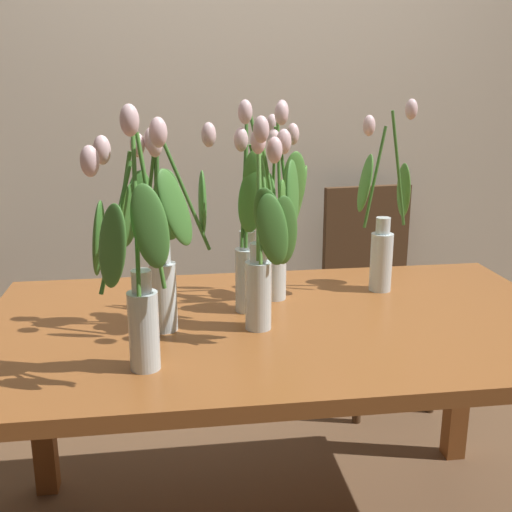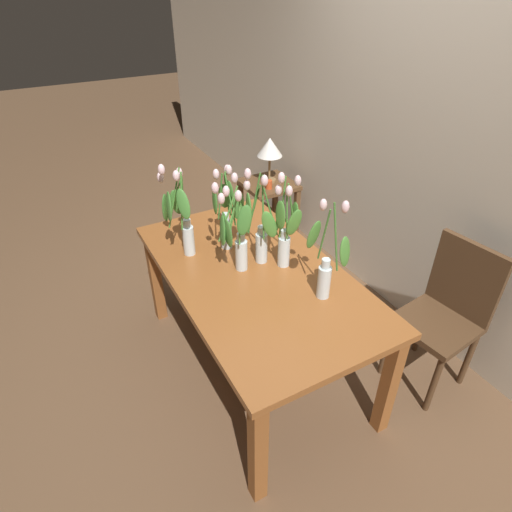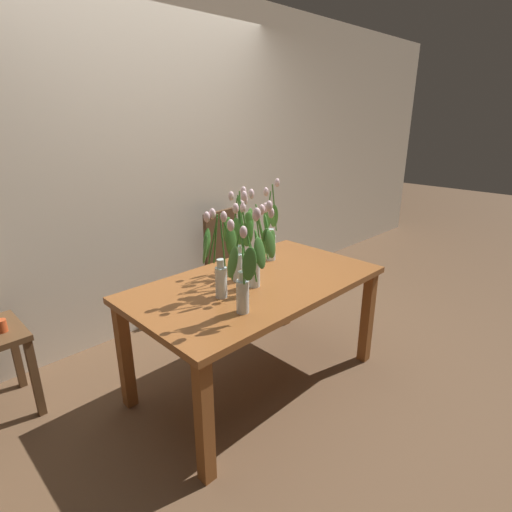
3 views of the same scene
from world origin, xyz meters
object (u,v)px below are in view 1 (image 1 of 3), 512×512
Objects in this scene: dining_table at (280,351)px; tulip_vase_3 at (279,229)px; tulip_vase_4 at (255,232)px; tulip_vase_1 at (162,245)px; dining_chair at (374,281)px; tulip_vase_0 at (138,272)px; tulip_vase_5 at (267,249)px; tulip_vase_2 at (383,232)px.

dining_table is 2.77× the size of tulip_vase_3.
dining_table is 2.76× the size of tulip_vase_4.
tulip_vase_3 is (0.33, 0.20, -0.02)m from tulip_vase_1.
tulip_vase_3 is at bearing -126.69° from dining_chair.
tulip_vase_4 reaches higher than dining_chair.
tulip_vase_0 is at bearing -141.93° from dining_table.
tulip_vase_3 is at bearing 74.03° from tulip_vase_5.
tulip_vase_0 is 1.10× the size of tulip_vase_1.
tulip_vase_0 reaches higher than tulip_vase_3.
dining_chair is (0.65, 0.87, -0.45)m from tulip_vase_4.
tulip_vase_5 reaches higher than dining_chair.
tulip_vase_0 is 0.26m from tulip_vase_1.
tulip_vase_1 is 0.27m from tulip_vase_4.
tulip_vase_4 reaches higher than tulip_vase_3.
tulip_vase_2 is 0.99× the size of tulip_vase_4.
tulip_vase_1 reaches higher than dining_table.
tulip_vase_3 is 1.04m from dining_chair.
dining_chair is at bearing 57.86° from dining_table.
tulip_vase_4 is at bearing 20.02° from tulip_vase_1.
tulip_vase_3 is 0.28m from tulip_vase_5.
tulip_vase_3 reaches higher than tulip_vase_1.
tulip_vase_0 is 0.36m from tulip_vase_5.
tulip_vase_1 is at bearing -148.97° from tulip_vase_3.
tulip_vase_4 is at bearing 130.42° from dining_table.
tulip_vase_2 is at bearing 30.74° from dining_table.
tulip_vase_0 is at bearing -130.39° from tulip_vase_4.
dining_table is at bearing -49.58° from tulip_vase_4.
dining_chair is at bearing 71.91° from tulip_vase_2.
tulip_vase_5 is at bearing -143.56° from tulip_vase_2.
dining_chair is (0.64, 1.03, -0.44)m from tulip_vase_5.
tulip_vase_2 reaches higher than dining_chair.
tulip_vase_4 is (-0.41, -0.14, 0.05)m from tulip_vase_2.
dining_table is 3.03× the size of tulip_vase_1.
tulip_vase_0 is at bearing -129.73° from tulip_vase_3.
tulip_vase_3 is at bearing 50.27° from tulip_vase_0.
dining_chair is (0.59, 0.94, -0.12)m from dining_table.
tulip_vase_0 is 1.01× the size of tulip_vase_2.
tulip_vase_5 is (-0.08, -0.27, 0.01)m from tulip_vase_3.
tulip_vase_0 reaches higher than dining_table.
tulip_vase_3 is (0.02, 0.18, 0.30)m from dining_table.
tulip_vase_1 reaches higher than dining_chair.
dining_table is 0.49m from tulip_vase_2.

